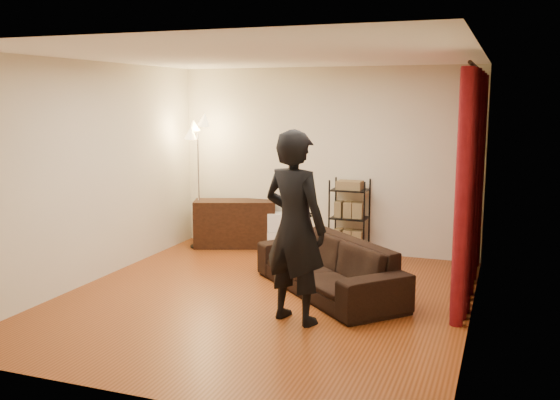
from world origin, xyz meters
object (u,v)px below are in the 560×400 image
at_px(floor_lamp, 199,184).
at_px(storage_boxes, 279,231).
at_px(sofa, 328,267).
at_px(media_cabinet, 235,223).
at_px(wire_shelf, 349,218).
at_px(person, 295,227).

bearing_deg(floor_lamp, storage_boxes, 15.09).
xyz_separation_m(storage_boxes, floor_lamp, (-1.18, -0.32, 0.69)).
relative_size(sofa, media_cabinet, 1.75).
bearing_deg(media_cabinet, floor_lamp, -174.67).
bearing_deg(floor_lamp, media_cabinet, 25.42).
xyz_separation_m(sofa, floor_lamp, (-2.47, 1.51, 0.66)).
bearing_deg(wire_shelf, sofa, -59.80).
relative_size(sofa, floor_lamp, 1.11).
bearing_deg(sofa, storage_boxes, 168.35).
bearing_deg(person, storage_boxes, -48.46).
bearing_deg(person, sofa, -75.57).
relative_size(wire_shelf, floor_lamp, 0.57).
height_order(person, storage_boxes, person).
bearing_deg(floor_lamp, sofa, -31.48).
xyz_separation_m(media_cabinet, floor_lamp, (-0.49, -0.23, 0.61)).
distance_m(media_cabinet, wire_shelf, 1.79).
relative_size(storage_boxes, floor_lamp, 0.29).
height_order(storage_boxes, floor_lamp, floor_lamp).
bearing_deg(storage_boxes, wire_shelf, -1.84).
relative_size(sofa, wire_shelf, 1.93).
bearing_deg(person, wire_shelf, -69.03).
relative_size(person, wire_shelf, 1.76).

